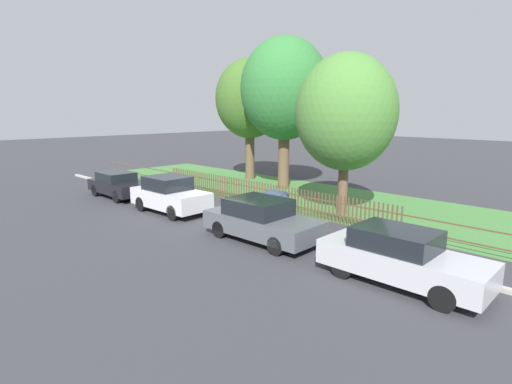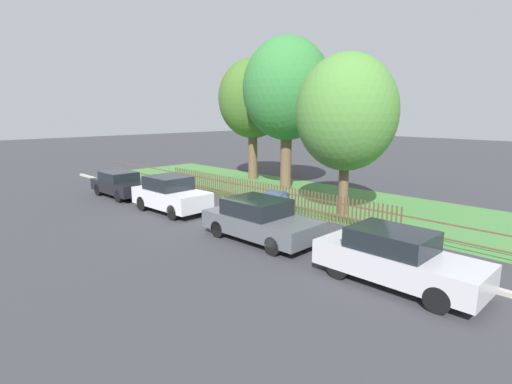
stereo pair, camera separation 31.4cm
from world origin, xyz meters
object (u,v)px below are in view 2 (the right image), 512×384
object	(u,v)px
parked_car_navy_estate	(260,220)
parked_car_red_compact	(396,258)
tree_behind_motorcycle	(287,90)
covered_motorcycle	(276,200)
parked_car_silver_hatchback	(120,184)
parked_car_black_saloon	(171,194)
tree_nearest_kerb	(253,99)
tree_mid_park	(347,113)

from	to	relation	value
parked_car_navy_estate	parked_car_red_compact	xyz separation A→B (m)	(5.07, -0.13, 0.01)
tree_behind_motorcycle	covered_motorcycle	bearing A→B (deg)	-52.44
parked_car_silver_hatchback	covered_motorcycle	size ratio (longest dim) A/B	2.14
parked_car_navy_estate	parked_car_red_compact	size ratio (longest dim) A/B	1.01
parked_car_black_saloon	tree_nearest_kerb	distance (m)	10.66
parked_car_silver_hatchback	covered_motorcycle	bearing A→B (deg)	19.21
parked_car_silver_hatchback	parked_car_red_compact	distance (m)	15.33
parked_car_red_compact	tree_behind_motorcycle	xyz separation A→B (m)	(-10.82, 8.03, 4.89)
parked_car_silver_hatchback	parked_car_navy_estate	world-z (taller)	parked_car_navy_estate
parked_car_navy_estate	parked_car_silver_hatchback	bearing A→B (deg)	179.39
tree_behind_motorcycle	parked_car_silver_hatchback	bearing A→B (deg)	-119.45
parked_car_silver_hatchback	tree_nearest_kerb	bearing A→B (deg)	84.92
tree_nearest_kerb	tree_mid_park	size ratio (longest dim) A/B	1.14
covered_motorcycle	tree_behind_motorcycle	distance (m)	8.05
parked_car_black_saloon	parked_car_navy_estate	xyz separation A→B (m)	(5.60, 0.01, -0.07)
parked_car_black_saloon	parked_car_red_compact	bearing A→B (deg)	-2.73
parked_car_navy_estate	tree_nearest_kerb	distance (m)	13.76
parked_car_navy_estate	covered_motorcycle	xyz separation A→B (m)	(-1.89, 2.88, -0.06)
parked_car_silver_hatchback	tree_mid_park	xyz separation A→B (m)	(10.30, 5.15, 3.67)
tree_behind_motorcycle	tree_mid_park	world-z (taller)	tree_behind_motorcycle
covered_motorcycle	tree_mid_park	xyz separation A→B (m)	(1.93, 2.18, 3.69)
parked_car_black_saloon	tree_behind_motorcycle	bearing A→B (deg)	89.01
parked_car_navy_estate	tree_mid_park	size ratio (longest dim) A/B	0.63
parked_car_red_compact	parked_car_silver_hatchback	bearing A→B (deg)	-179.90
parked_car_black_saloon	tree_mid_park	bearing A→B (deg)	39.84
tree_behind_motorcycle	parked_car_red_compact	bearing A→B (deg)	-36.58
covered_motorcycle	tree_behind_motorcycle	world-z (taller)	tree_behind_motorcycle
parked_car_red_compact	tree_nearest_kerb	xyz separation A→B (m)	(-14.59, 9.01, 4.46)
parked_car_silver_hatchback	tree_nearest_kerb	size ratio (longest dim) A/B	0.49
tree_behind_motorcycle	parked_car_navy_estate	bearing A→B (deg)	-53.93
parked_car_black_saloon	covered_motorcycle	size ratio (longest dim) A/B	2.19
parked_car_navy_estate	tree_behind_motorcycle	world-z (taller)	tree_behind_motorcycle
tree_nearest_kerb	parked_car_navy_estate	bearing A→B (deg)	-42.99
parked_car_red_compact	tree_mid_park	xyz separation A→B (m)	(-5.03, 5.19, 3.62)
parked_car_silver_hatchback	parked_car_red_compact	world-z (taller)	parked_car_red_compact
tree_behind_motorcycle	parked_car_black_saloon	bearing A→B (deg)	-88.91
parked_car_red_compact	tree_behind_motorcycle	size ratio (longest dim) A/B	0.50
parked_car_navy_estate	tree_mid_park	distance (m)	6.22
covered_motorcycle	tree_nearest_kerb	xyz separation A→B (m)	(-7.63, 6.00, 4.53)
parked_car_navy_estate	tree_behind_motorcycle	bearing A→B (deg)	124.92
parked_car_black_saloon	covered_motorcycle	world-z (taller)	parked_car_black_saloon
parked_car_red_compact	covered_motorcycle	size ratio (longest dim) A/B	2.39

